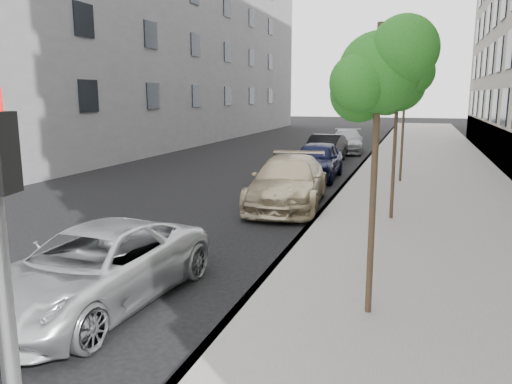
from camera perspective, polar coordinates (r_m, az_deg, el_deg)
The scene contains 12 objects.
ground at distance 8.01m, azimuth -12.92°, elevation -15.35°, with size 160.00×160.00×0.00m, color black.
sidewalk at distance 30.31m, azimuth 18.88°, elevation 3.83°, with size 6.40×72.00×0.14m, color gray.
curb at distance 30.42m, azimuth 12.98°, elevation 4.17°, with size 0.15×72.00×0.14m, color #9E9B93.
tree_near at distance 7.64m, azimuth 14.05°, elevation 13.08°, with size 1.56×1.36×4.48m.
tree_mid at distance 14.13m, azimuth 16.02°, elevation 11.78°, with size 1.78×1.58×4.56m.
tree_far at distance 20.64m, azimuth 16.85°, elevation 13.07°, with size 1.63×1.43×5.11m.
signal_pole at distance 3.15m, azimuth -26.62°, elevation -13.72°, with size 0.27×0.23×3.41m.
minivan at distance 8.91m, azimuth -17.98°, elevation -8.23°, with size 2.20×4.78×1.33m, color silver.
suv at distance 16.08m, azimuth 3.71°, elevation 1.18°, with size 2.21×5.44×1.58m, color #BFAE88.
sedan_blue at distance 21.58m, azimuth 6.95°, elevation 3.63°, with size 1.88×4.67×1.59m, color black.
sedan_black at distance 26.75m, azimuth 7.89°, elevation 4.89°, with size 1.57×4.49×1.48m, color black.
sedan_rear at distance 31.93m, azimuth 10.30°, elevation 5.75°, with size 2.01×4.94×1.43m, color #9A9DA2.
Camera 1 is at (3.80, -6.11, 3.51)m, focal length 35.00 mm.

